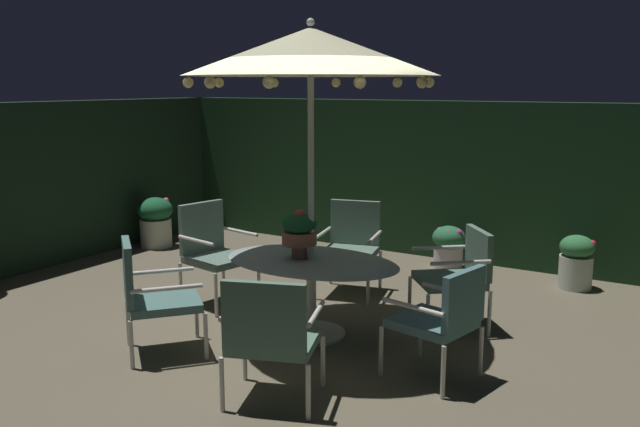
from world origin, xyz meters
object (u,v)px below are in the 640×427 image
at_px(patio_chair_north, 151,292).
at_px(patio_dining_table, 311,276).
at_px(potted_plant_back_right, 156,221).
at_px(patio_chair_northeast, 270,333).
at_px(patio_chair_southeast, 460,271).
at_px(centerpiece_planter, 299,230).
at_px(patio_chair_south, 351,242).
at_px(potted_plant_back_left, 449,245).
at_px(patio_umbrella, 311,52).
at_px(patio_chair_east, 443,315).
at_px(patio_chair_southwest, 212,247).
at_px(potted_plant_right_far, 576,261).

bearing_deg(patio_chair_north, patio_dining_table, 49.47).
height_order(patio_chair_north, potted_plant_back_right, patio_chair_north).
bearing_deg(patio_chair_northeast, patio_chair_southeast, 75.10).
relative_size(centerpiece_planter, patio_chair_southeast, 0.48).
bearing_deg(patio_chair_southeast, patio_chair_northeast, -104.90).
xyz_separation_m(patio_chair_north, patio_chair_south, (0.58, 2.47, 0.01)).
bearing_deg(patio_chair_south, potted_plant_back_left, 68.19).
bearing_deg(patio_chair_north, potted_plant_back_right, 134.22).
bearing_deg(potted_plant_back_right, patio_chair_north, -45.78).
height_order(patio_dining_table, patio_chair_north, patio_chair_north).
bearing_deg(patio_umbrella, patio_chair_northeast, -69.96).
distance_m(patio_chair_north, patio_chair_northeast, 1.43).
bearing_deg(patio_chair_east, patio_chair_southeast, 103.95).
xyz_separation_m(centerpiece_planter, patio_chair_north, (-0.81, -1.08, -0.42)).
relative_size(patio_dining_table, patio_chair_southwest, 1.60).
relative_size(patio_chair_southeast, potted_plant_back_left, 1.75).
bearing_deg(patio_chair_southwest, patio_chair_south, 46.34).
height_order(patio_umbrella, patio_chair_east, patio_umbrella).
bearing_deg(patio_chair_southeast, potted_plant_back_right, 169.68).
relative_size(patio_chair_southwest, potted_plant_back_right, 1.49).
height_order(patio_umbrella, patio_chair_north, patio_umbrella).
xyz_separation_m(patio_chair_southeast, potted_plant_right_far, (0.71, 1.88, -0.23)).
relative_size(patio_umbrella, patio_chair_southeast, 3.00).
bearing_deg(potted_plant_right_far, patio_umbrella, -122.73).
distance_m(centerpiece_planter, potted_plant_back_left, 2.97).
height_order(patio_chair_south, potted_plant_right_far, patio_chair_south).
xyz_separation_m(centerpiece_planter, patio_chair_northeast, (0.61, -1.32, -0.43)).
bearing_deg(patio_chair_southeast, patio_dining_table, -139.91).
height_order(patio_umbrella, potted_plant_back_right, patio_umbrella).
bearing_deg(patio_chair_south, patio_chair_southeast, -18.32).
bearing_deg(potted_plant_back_right, patio_chair_southwest, -33.06).
bearing_deg(potted_plant_right_far, patio_chair_southeast, -110.69).
height_order(patio_dining_table, patio_umbrella, patio_umbrella).
distance_m(patio_dining_table, centerpiece_planter, 0.43).
bearing_deg(potted_plant_back_left, patio_chair_east, -70.24).
distance_m(patio_chair_northeast, potted_plant_right_far, 4.33).
xyz_separation_m(centerpiece_planter, patio_chair_south, (-0.22, 1.39, -0.41)).
height_order(patio_chair_northeast, patio_chair_south, patio_chair_south).
relative_size(patio_chair_east, patio_chair_southwest, 0.87).
bearing_deg(centerpiece_planter, potted_plant_back_left, 82.66).
xyz_separation_m(patio_dining_table, patio_chair_north, (-0.93, -1.08, -0.01)).
relative_size(centerpiece_planter, patio_chair_east, 0.49).
xyz_separation_m(patio_dining_table, patio_chair_southwest, (-1.40, 0.28, 0.04)).
bearing_deg(patio_chair_east, patio_chair_northeast, -130.82).
distance_m(patio_dining_table, patio_chair_northeast, 1.42).
distance_m(centerpiece_planter, patio_chair_southwest, 1.36).
distance_m(centerpiece_planter, patio_chair_northeast, 1.52).
distance_m(patio_chair_northeast, patio_chair_southwest, 2.48).
xyz_separation_m(patio_chair_north, potted_plant_back_right, (-2.79, 2.87, -0.18)).
relative_size(patio_chair_northeast, potted_plant_right_far, 1.57).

